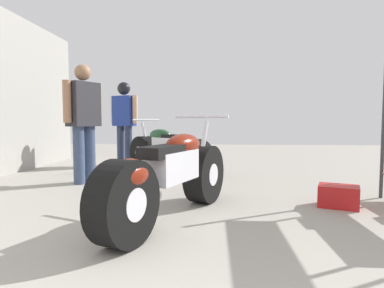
{
  "coord_description": "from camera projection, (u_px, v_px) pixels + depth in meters",
  "views": [
    {
      "loc": [
        0.45,
        -0.21,
        0.91
      ],
      "look_at": [
        0.18,
        3.85,
        0.61
      ],
      "focal_mm": 31.16,
      "sensor_mm": 36.0,
      "label": 1
    }
  ],
  "objects": [
    {
      "name": "ground_plane",
      "position": [
        174.0,
        199.0,
        3.83
      ],
      "size": [
        16.98,
        16.98,
        0.0
      ],
      "primitive_type": "plane",
      "color": "#9E998E"
    },
    {
      "name": "motorcycle_maroon_cruiser",
      "position": [
        170.0,
        177.0,
        2.97
      ],
      "size": [
        1.01,
        1.98,
        0.96
      ],
      "color": "black",
      "rests_on": "ground_plane"
    },
    {
      "name": "motorcycle_black_naked",
      "position": [
        169.0,
        151.0,
        5.7
      ],
      "size": [
        1.62,
        1.5,
        0.92
      ],
      "color": "black",
      "rests_on": "ground_plane"
    },
    {
      "name": "mechanic_in_blue",
      "position": [
        84.0,
        117.0,
        4.74
      ],
      "size": [
        0.42,
        0.65,
        1.69
      ],
      "color": "#384766",
      "rests_on": "ground_plane"
    },
    {
      "name": "mechanic_with_helmet",
      "position": [
        124.0,
        115.0,
        6.69
      ],
      "size": [
        0.64,
        0.39,
        1.66
      ],
      "color": "#2D3851",
      "rests_on": "ground_plane"
    },
    {
      "name": "red_toolbox",
      "position": [
        338.0,
        196.0,
        3.46
      ],
      "size": [
        0.46,
        0.4,
        0.23
      ],
      "primitive_type": "cube",
      "rotation": [
        0.0,
        0.0,
        -0.37
      ],
      "color": "#B21919",
      "rests_on": "ground_plane"
    }
  ]
}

